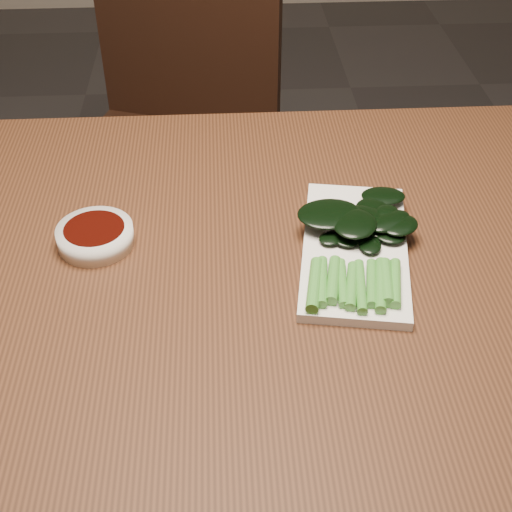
% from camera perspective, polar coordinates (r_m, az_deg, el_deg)
% --- Properties ---
extents(table, '(1.40, 0.80, 0.75)m').
position_cam_1_polar(table, '(1.01, -2.22, -3.05)').
color(table, '#482714').
rests_on(table, ground).
extents(chair_far, '(0.59, 0.59, 0.89)m').
position_cam_1_polar(chair_far, '(1.79, -6.66, 9.95)').
color(chair_far, black).
rests_on(chair_far, ground).
extents(sauce_bowl, '(0.10, 0.10, 0.03)m').
position_cam_1_polar(sauce_bowl, '(1.00, -12.74, 1.60)').
color(sauce_bowl, white).
rests_on(sauce_bowl, table).
extents(serving_plate, '(0.18, 0.30, 0.01)m').
position_cam_1_polar(serving_plate, '(0.97, 7.90, 0.55)').
color(serving_plate, white).
rests_on(serving_plate, table).
extents(gai_lan, '(0.18, 0.26, 0.03)m').
position_cam_1_polar(gai_lan, '(0.96, 8.56, 1.41)').
color(gai_lan, green).
rests_on(gai_lan, serving_plate).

